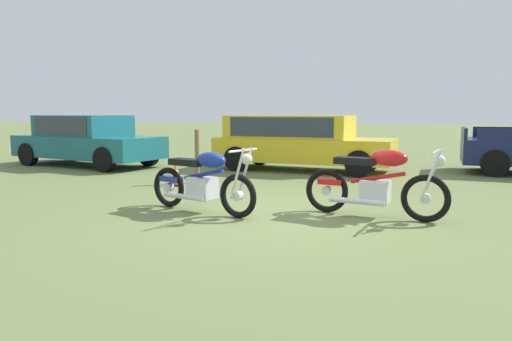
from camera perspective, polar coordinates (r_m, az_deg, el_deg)
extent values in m
plane|color=olive|center=(6.90, 2.89, -5.54)|extent=(120.00, 120.00, 0.00)
torus|color=black|center=(6.71, -2.23, -3.12)|extent=(0.62, 0.33, 0.64)
torus|color=black|center=(7.63, -10.59, -2.01)|extent=(0.62, 0.33, 0.64)
cylinder|color=silver|center=(6.71, -2.23, -3.12)|extent=(0.17, 0.15, 0.14)
cylinder|color=silver|center=(7.63, -10.59, -2.01)|extent=(0.17, 0.15, 0.14)
cylinder|color=silver|center=(6.70, -1.37, -0.28)|extent=(0.26, 0.14, 0.73)
cylinder|color=silver|center=(6.55, -2.30, -0.45)|extent=(0.26, 0.14, 0.73)
cube|color=silver|center=(7.13, -6.56, -2.07)|extent=(0.49, 0.43, 0.32)
cylinder|color=navy|center=(7.08, -6.40, -0.49)|extent=(0.72, 0.36, 0.22)
ellipsoid|color=navy|center=(6.95, -5.50, 1.27)|extent=(0.58, 0.44, 0.24)
cube|color=black|center=(7.28, -8.37, 1.01)|extent=(0.65, 0.46, 0.10)
cube|color=navy|center=(7.56, -10.29, -1.00)|extent=(0.40, 0.31, 0.08)
cylinder|color=silver|center=(6.57, -1.56, 2.47)|extent=(0.28, 0.60, 0.03)
sphere|color=silver|center=(6.54, -1.14, 1.40)|extent=(0.21, 0.21, 0.16)
cylinder|color=silver|center=(7.18, -8.71, -3.17)|extent=(0.77, 0.39, 0.08)
torus|color=black|center=(6.84, 19.95, -3.23)|extent=(0.67, 0.27, 0.67)
torus|color=black|center=(7.17, 8.62, -2.43)|extent=(0.67, 0.27, 0.67)
cylinder|color=silver|center=(6.84, 19.95, -3.23)|extent=(0.16, 0.13, 0.14)
cylinder|color=silver|center=(7.17, 8.62, -2.43)|extent=(0.16, 0.13, 0.14)
cylinder|color=silver|center=(6.88, 20.66, -0.49)|extent=(0.26, 0.11, 0.72)
cylinder|color=silver|center=(6.70, 20.46, -0.67)|extent=(0.26, 0.11, 0.72)
cube|color=silver|center=(6.96, 14.32, -2.47)|extent=(0.47, 0.40, 0.32)
cylinder|color=red|center=(6.92, 14.61, -0.85)|extent=(0.76, 0.27, 0.22)
ellipsoid|color=red|center=(6.86, 15.91, 1.45)|extent=(0.57, 0.39, 0.24)
cube|color=black|center=(6.98, 12.03, 1.16)|extent=(0.64, 0.40, 0.10)
cube|color=red|center=(7.13, 9.09, -1.36)|extent=(0.40, 0.27, 0.08)
cylinder|color=silver|center=(6.75, 21.02, 2.13)|extent=(0.21, 0.62, 0.03)
sphere|color=silver|center=(6.75, 21.48, 1.09)|extent=(0.20, 0.20, 0.16)
cylinder|color=silver|center=(6.88, 12.19, -3.69)|extent=(0.79, 0.30, 0.08)
cube|color=#19606B|center=(14.15, -19.81, 2.78)|extent=(4.78, 3.00, 0.60)
cube|color=#19606B|center=(14.23, -20.30, 5.12)|extent=(2.81, 2.23, 0.60)
cube|color=#2D3842|center=(14.23, -20.31, 5.20)|extent=(2.47, 2.16, 0.48)
cylinder|color=black|center=(13.64, -12.96, 1.90)|extent=(0.68, 0.40, 0.64)
cylinder|color=black|center=(12.49, -17.98, 1.28)|extent=(0.68, 0.40, 0.64)
cylinder|color=black|center=(15.85, -21.18, 2.31)|extent=(0.68, 0.40, 0.64)
cylinder|color=black|center=(14.88, -26.01, 1.78)|extent=(0.68, 0.40, 0.64)
cube|color=gold|center=(12.29, 5.91, 2.57)|extent=(4.79, 2.57, 0.60)
cube|color=gold|center=(12.38, 4.16, 5.31)|extent=(3.42, 2.15, 0.60)
cube|color=#2D3842|center=(12.38, 4.16, 5.41)|extent=(2.96, 2.09, 0.48)
cylinder|color=black|center=(12.76, 13.75, 1.53)|extent=(0.67, 0.34, 0.64)
cylinder|color=black|center=(11.15, 12.44, 0.80)|extent=(0.67, 0.34, 0.64)
cylinder|color=black|center=(13.60, 0.53, 2.07)|extent=(0.67, 0.34, 0.64)
cylinder|color=black|center=(12.10, -2.38, 1.44)|extent=(0.67, 0.34, 0.64)
cube|color=#161E4C|center=(13.11, 24.04, 4.21)|extent=(0.37, 1.72, 0.28)
cylinder|color=black|center=(14.05, 26.45, 1.49)|extent=(0.67, 0.32, 0.64)
cylinder|color=black|center=(12.35, 27.11, 0.78)|extent=(0.67, 0.32, 0.64)
cone|color=#EA590F|center=(9.80, -9.79, -0.33)|extent=(0.18, 0.18, 0.52)
cube|color=black|center=(9.84, -9.76, -1.75)|extent=(0.25, 0.25, 0.03)
cylinder|color=white|center=(9.80, -9.79, -0.18)|extent=(0.12, 0.12, 0.07)
cylinder|color=brown|center=(10.12, -7.18, 1.73)|extent=(0.10, 0.10, 1.15)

